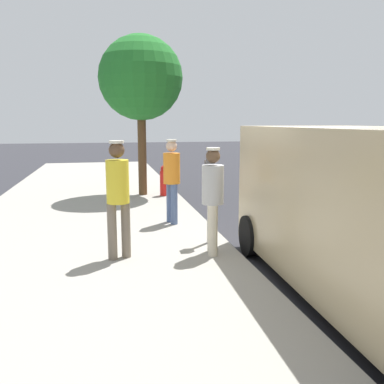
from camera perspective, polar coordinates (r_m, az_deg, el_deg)
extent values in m
plane|color=#2D2D33|center=(7.03, 14.85, -9.08)|extent=(80.00, 80.00, 0.00)
cube|color=#9E998E|center=(6.32, -15.36, -10.54)|extent=(5.00, 32.00, 0.15)
cylinder|color=gray|center=(7.11, 2.37, -2.50)|extent=(0.07, 0.07, 1.15)
cube|color=#4C4C51|center=(6.99, 2.41, 3.24)|extent=(0.14, 0.18, 0.28)
sphere|color=#47474C|center=(6.97, 2.42, 4.63)|extent=(0.12, 0.12, 0.12)
cylinder|color=beige|center=(6.45, 2.92, -5.34)|extent=(0.14, 0.14, 0.81)
cylinder|color=beige|center=(6.66, 2.74, -4.85)|extent=(0.14, 0.14, 0.81)
cylinder|color=#B7B7B7|center=(6.41, 2.88, 1.02)|extent=(0.34, 0.34, 0.60)
sphere|color=brown|center=(6.36, 2.91, 4.96)|extent=(0.22, 0.22, 0.22)
cylinder|color=silver|center=(6.35, 2.92, 5.94)|extent=(0.21, 0.21, 0.04)
cylinder|color=#4C608C|center=(8.63, -3.07, -1.43)|extent=(0.14, 0.14, 0.83)
cylinder|color=#4C608C|center=(8.44, -2.47, -1.69)|extent=(0.14, 0.14, 0.83)
cylinder|color=orange|center=(8.42, -2.81, 3.27)|extent=(0.34, 0.34, 0.62)
sphere|color=beige|center=(8.39, -2.84, 6.33)|extent=(0.22, 0.22, 0.22)
cylinder|color=silver|center=(8.38, -2.85, 7.10)|extent=(0.21, 0.21, 0.04)
cylinder|color=#726656|center=(6.39, -10.92, -5.39)|extent=(0.14, 0.14, 0.86)
cylinder|color=#726656|center=(6.46, -9.08, -5.16)|extent=(0.14, 0.14, 0.86)
cylinder|color=yellow|center=(6.27, -10.20, 1.41)|extent=(0.34, 0.34, 0.65)
sphere|color=brown|center=(6.22, -10.32, 5.70)|extent=(0.23, 0.23, 0.23)
cylinder|color=silver|center=(6.22, -10.36, 6.78)|extent=(0.22, 0.22, 0.04)
cube|color=tan|center=(5.45, 24.61, -2.35)|extent=(2.18, 5.27, 1.96)
cube|color=black|center=(7.52, 14.26, 4.32)|extent=(1.84, 0.14, 0.88)
cylinder|color=black|center=(7.02, 8.05, -5.97)|extent=(0.24, 0.69, 0.68)
cylinder|color=black|center=(7.81, 21.49, -4.96)|extent=(0.24, 0.69, 0.68)
cylinder|color=brown|center=(11.90, -6.86, 5.50)|extent=(0.24, 0.24, 2.45)
sphere|color=#24752B|center=(11.93, -7.07, 15.31)|extent=(2.32, 2.32, 2.32)
cylinder|color=red|center=(11.76, -3.84, 1.20)|extent=(0.24, 0.24, 0.70)
sphere|color=red|center=(11.71, -3.87, 3.19)|extent=(0.20, 0.20, 0.20)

